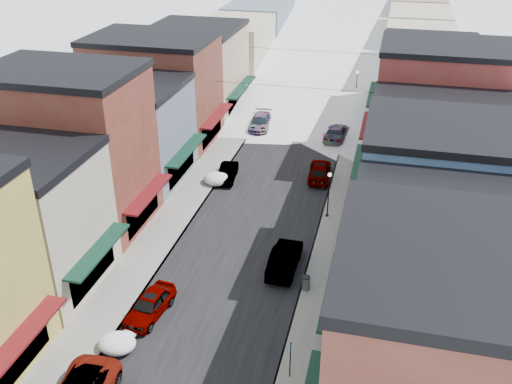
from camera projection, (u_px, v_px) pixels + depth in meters
The scene contains 34 objects.
road at pixel (319, 88), 77.03m from camera, with size 10.00×160.00×0.01m, color black.
sidewalk_left at pixel (272, 84), 78.38m from camera, with size 3.20×160.00×0.15m, color gray.
sidewalk_right at pixel (369, 91), 75.61m from camera, with size 3.20×160.00×0.15m, color gray.
curb_left at pixel (283, 85), 78.05m from camera, with size 0.10×160.00×0.15m, color slate.
curb_right at pixel (357, 90), 75.93m from camera, with size 0.10×160.00×0.15m, color slate.
bldg_l_cream at pixel (16, 219), 36.74m from camera, with size 11.30×8.20×9.50m.
bldg_l_brick_near at pixel (70, 149), 43.03m from camera, with size 12.30×8.20×12.50m.
bldg_l_grayblue at pixel (127, 131), 51.04m from camera, with size 11.30×9.20×9.00m.
bldg_l_brick_far at pixel (155, 89), 58.53m from camera, with size 13.30×9.20×11.00m.
bldg_l_tan at pixel (196, 69), 67.15m from camera, with size 11.30×11.20×10.00m.
bldg_r_green at pixel (441, 282), 30.77m from camera, with size 11.30×9.20×9.50m.
bldg_r_blue at pixel (437, 197), 38.28m from camera, with size 11.30×9.20×10.50m.
bldg_r_cream at pixel (438, 155), 46.26m from camera, with size 12.30×9.20×9.00m.
bldg_r_brick_far at pixel (442, 106), 53.31m from camera, with size 13.30×9.20×11.50m.
bldg_r_tan at pixel (427, 84), 62.59m from camera, with size 11.30×11.20×9.50m.
distant_blocks at pixel (340, 24), 94.94m from camera, with size 34.00×55.00×8.00m.
overhead_cables at pixel (307, 67), 63.40m from camera, with size 16.40×15.04×0.04m.
car_silver_sedan at pixel (150, 305), 35.32m from camera, with size 1.78×4.42×1.50m, color #9C9DA3.
car_dark_hatch at pixel (228, 173), 52.16m from camera, with size 1.43×4.09×1.35m, color black.
car_silver_wagon at pixel (260, 123), 63.30m from camera, with size 2.19×5.38×1.56m, color gray.
car_green_sedan at pixel (285, 259), 39.67m from camera, with size 1.76×5.04×1.66m, color black.
car_gray_suv at pixel (320, 170), 52.27m from camera, with size 1.96×4.86×1.66m, color gray.
car_black_sedan at pixel (337, 132), 60.65m from camera, with size 2.21×5.44×1.58m, color black.
car_lane_silver at pixel (307, 91), 73.72m from camera, with size 1.67×4.14×1.41m, color #A3A5AB.
car_lane_white at pixel (330, 70), 81.75m from camera, with size 2.74×5.95×1.65m, color silver.
parking_sign at pixel (290, 357), 30.26m from camera, with size 0.07×0.33×2.40m.
trash_can at pixel (306, 283), 37.51m from camera, with size 0.58×0.58×0.98m.
streetlamp_near at pixel (329, 189), 45.13m from camera, with size 0.32×0.32×3.88m.
streetlamp_far at pixel (357, 82), 70.41m from camera, with size 0.33×0.33×3.93m.
planter_near at pixel (330, 362), 31.44m from camera, with size 0.51×0.45×0.57m, color #39642D.
planter_far at pixel (325, 366), 31.21m from camera, with size 0.32×0.32×0.57m, color #295B2B.
snow_pile_near at pixel (118, 342), 32.81m from camera, with size 2.21×2.56×0.94m.
snow_pile_mid at pixel (218, 179), 51.47m from camera, with size 2.57×2.78×1.09m.
snow_pile_far at pixel (262, 123), 63.96m from camera, with size 2.28×2.60×0.97m.
Camera 1 is at (9.37, -14.63, 23.40)m, focal length 40.00 mm.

